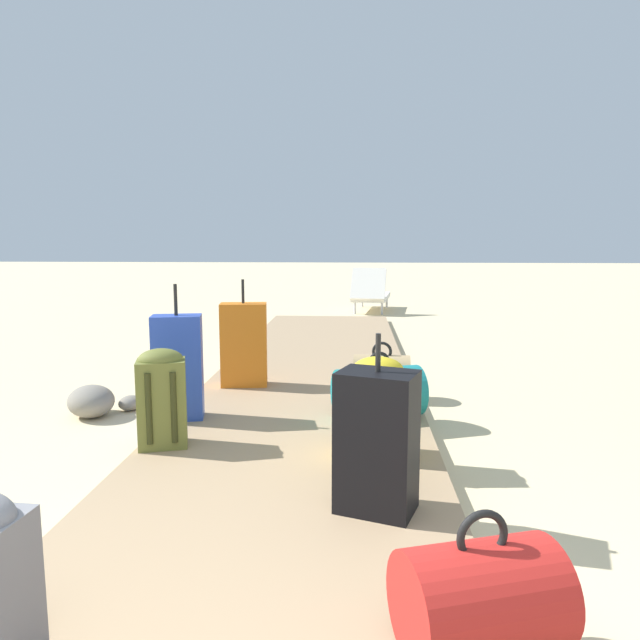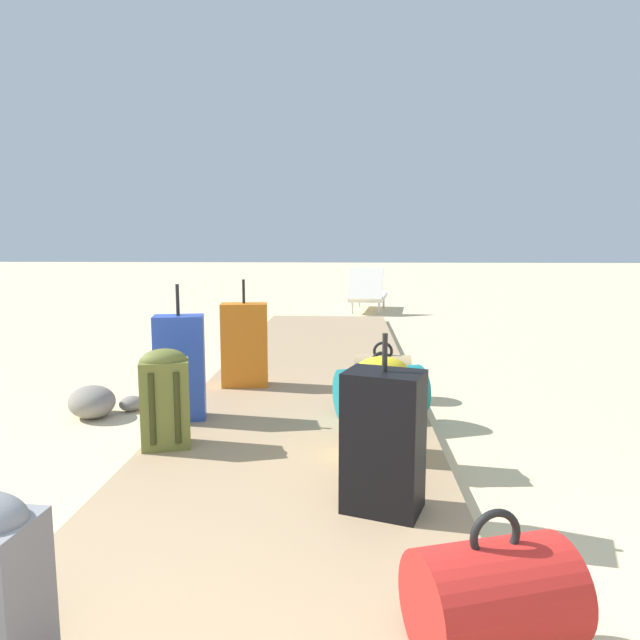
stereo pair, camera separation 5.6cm
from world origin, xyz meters
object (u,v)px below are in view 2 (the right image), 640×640
at_px(duffel_bag_tan, 383,372).
at_px(suitcase_black, 383,441).
at_px(lounge_chair, 368,294).
at_px(backpack_yellow, 381,404).
at_px(suitcase_orange, 245,345).
at_px(duffel_bag_red, 493,596).
at_px(backpack_olive, 165,396).
at_px(duffel_bag_teal, 381,392).
at_px(suitcase_blue, 180,367).

xyz_separation_m(duffel_bag_tan, suitcase_black, (-0.12, -2.14, 0.17)).
bearing_deg(suitcase_black, lounge_chair, 88.69).
height_order(backpack_yellow, suitcase_orange, suitcase_orange).
bearing_deg(backpack_yellow, duffel_bag_tan, 86.43).
bearing_deg(lounge_chair, suitcase_black, -91.31).
xyz_separation_m(duffel_bag_red, suitcase_black, (-0.27, 0.89, 0.15)).
distance_m(backpack_olive, duffel_bag_teal, 1.46).
bearing_deg(backpack_olive, backpack_yellow, -3.49).
distance_m(backpack_yellow, backpack_olive, 1.27).
distance_m(suitcase_blue, lounge_chair, 6.93).
height_order(duffel_bag_tan, backpack_yellow, backpack_yellow).
bearing_deg(duffel_bag_teal, suitcase_blue, -175.68).
bearing_deg(lounge_chair, suitcase_blue, -102.44).
relative_size(duffel_bag_red, suitcase_blue, 0.59).
xyz_separation_m(suitcase_black, lounge_chair, (0.18, 8.06, -0.07)).
relative_size(suitcase_black, duffel_bag_teal, 1.21).
bearing_deg(backpack_yellow, suitcase_black, -92.37).
bearing_deg(backpack_olive, lounge_chair, 79.00).
distance_m(duffel_bag_tan, suitcase_orange, 1.17).
bearing_deg(backpack_olive, duffel_bag_red, -47.33).
xyz_separation_m(duffel_bag_tan, duffel_bag_red, (0.15, -3.03, 0.02)).
xyz_separation_m(backpack_olive, suitcase_orange, (0.20, 1.47, 0.04)).
height_order(duffel_bag_red, lounge_chair, lounge_chair).
height_order(duffel_bag_tan, suitcase_orange, suitcase_orange).
height_order(suitcase_black, backpack_olive, suitcase_black).
height_order(suitcase_black, lounge_chair, suitcase_black).
distance_m(duffel_bag_red, backpack_yellow, 1.59).
relative_size(duffel_bag_tan, suitcase_orange, 0.53).
relative_size(suitcase_black, lounge_chair, 0.52).
distance_m(suitcase_orange, duffel_bag_teal, 1.38).
relative_size(duffel_bag_tan, backpack_olive, 0.80).
xyz_separation_m(duffel_bag_tan, backpack_yellow, (-0.09, -1.47, 0.15)).
height_order(backpack_olive, suitcase_orange, suitcase_orange).
relative_size(duffel_bag_tan, suitcase_black, 0.58).
relative_size(backpack_yellow, suitcase_blue, 0.62).
xyz_separation_m(backpack_yellow, suitcase_blue, (-1.34, 0.62, 0.06)).
bearing_deg(suitcase_orange, backpack_yellow, -55.63).
distance_m(duffel_bag_red, suitcase_blue, 2.70).
xyz_separation_m(suitcase_black, suitcase_orange, (-1.03, 2.22, 0.03)).
height_order(suitcase_black, backpack_yellow, suitcase_black).
distance_m(backpack_yellow, duffel_bag_teal, 0.74).
xyz_separation_m(duffel_bag_tan, suitcase_orange, (-1.15, 0.08, 0.20)).
xyz_separation_m(duffel_bag_red, backpack_yellow, (-0.25, 1.56, 0.13)).
height_order(suitcase_blue, lounge_chair, suitcase_blue).
height_order(backpack_yellow, duffel_bag_teal, backpack_yellow).
bearing_deg(backpack_olive, duffel_bag_tan, 45.72).
relative_size(duffel_bag_red, suitcase_orange, 0.61).
bearing_deg(lounge_chair, backpack_olive, -101.00).
distance_m(duffel_bag_tan, suitcase_black, 2.15).
relative_size(duffel_bag_red, lounge_chair, 0.35).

